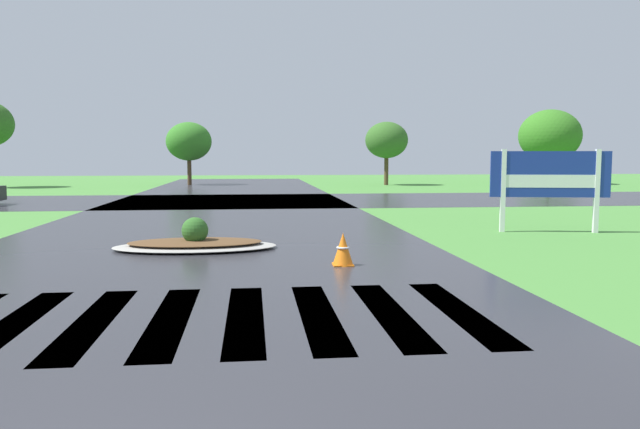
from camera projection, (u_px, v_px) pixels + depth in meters
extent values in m
cube|color=#2B2B30|center=(205.00, 249.00, 13.07)|extent=(9.96, 80.00, 0.01)
cube|color=#2B2B30|center=(229.00, 201.00, 27.07)|extent=(90.00, 8.97, 0.01)
cube|color=white|center=(14.00, 323.00, 7.27)|extent=(0.45, 3.32, 0.01)
cube|color=white|center=(93.00, 321.00, 7.37)|extent=(0.45, 3.32, 0.01)
cube|color=white|center=(170.00, 319.00, 7.47)|extent=(0.45, 3.32, 0.01)
cube|color=white|center=(245.00, 317.00, 7.56)|extent=(0.45, 3.32, 0.01)
cube|color=white|center=(318.00, 315.00, 7.66)|extent=(0.45, 3.32, 0.01)
cube|color=white|center=(389.00, 313.00, 7.76)|extent=(0.45, 3.32, 0.01)
cube|color=white|center=(458.00, 311.00, 7.86)|extent=(0.45, 3.32, 0.01)
cube|color=white|center=(597.00, 191.00, 15.76)|extent=(0.14, 0.14, 2.14)
cube|color=white|center=(503.00, 191.00, 15.96)|extent=(0.14, 0.14, 2.14)
cube|color=navy|center=(550.00, 174.00, 15.82)|extent=(2.97, 0.66, 1.18)
cube|color=white|center=(550.00, 181.00, 15.83)|extent=(2.26, 0.53, 0.33)
ellipsoid|color=#9E9B93|center=(195.00, 246.00, 13.06)|extent=(3.43, 1.73, 0.12)
ellipsoid|color=brown|center=(195.00, 242.00, 13.05)|extent=(2.81, 1.42, 0.10)
sphere|color=#2D6023|center=(195.00, 230.00, 13.02)|extent=(0.56, 0.56, 0.56)
cone|color=orange|center=(343.00, 249.00, 11.10)|extent=(0.38, 0.38, 0.60)
torus|color=white|center=(343.00, 247.00, 11.09)|extent=(0.24, 0.24, 0.04)
cube|color=orange|center=(343.00, 265.00, 11.12)|extent=(0.36, 0.36, 0.03)
cylinder|color=#4C3823|center=(189.00, 171.00, 41.84)|extent=(0.28, 0.28, 1.87)
ellipsoid|color=#327424|center=(189.00, 141.00, 41.65)|extent=(3.05, 3.05, 2.59)
cylinder|color=#4C3823|center=(386.00, 170.00, 41.56)|extent=(0.28, 0.28, 2.02)
ellipsoid|color=#326023|center=(387.00, 140.00, 41.37)|extent=(2.86, 2.86, 2.43)
cylinder|color=#4C3823|center=(549.00, 171.00, 43.00)|extent=(0.28, 0.28, 1.88)
ellipsoid|color=#33721F|center=(550.00, 136.00, 42.77)|extent=(4.23, 4.23, 3.59)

